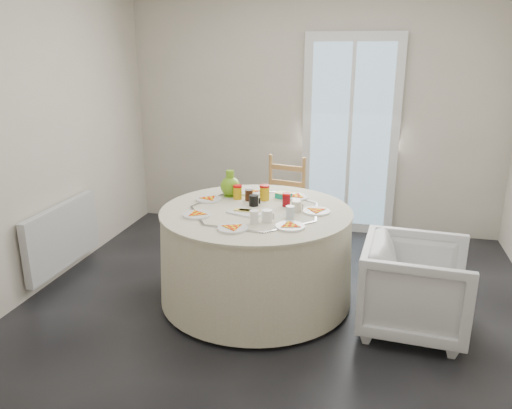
% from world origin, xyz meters
% --- Properties ---
extents(floor, '(4.00, 4.00, 0.00)m').
position_xyz_m(floor, '(0.00, 0.00, 0.00)').
color(floor, black).
rests_on(floor, ground).
extents(wall_back, '(4.00, 0.02, 2.60)m').
position_xyz_m(wall_back, '(0.00, 2.00, 1.30)').
color(wall_back, '#BCB5A3').
rests_on(wall_back, floor).
extents(wall_left, '(0.02, 4.00, 2.60)m').
position_xyz_m(wall_left, '(-2.00, 0.00, 1.30)').
color(wall_left, '#BCB5A3').
rests_on(wall_left, floor).
extents(glass_door, '(1.00, 0.08, 2.10)m').
position_xyz_m(glass_door, '(0.40, 1.95, 1.05)').
color(glass_door, silver).
rests_on(glass_door, floor).
extents(radiator, '(0.07, 1.00, 0.55)m').
position_xyz_m(radiator, '(-1.94, 0.20, 0.38)').
color(radiator, silver).
rests_on(radiator, floor).
extents(table, '(1.51, 1.51, 0.77)m').
position_xyz_m(table, '(-0.20, 0.17, 0.38)').
color(table, beige).
rests_on(table, floor).
extents(wooden_chair, '(0.49, 0.47, 0.93)m').
position_xyz_m(wooden_chair, '(-0.21, 1.25, 0.47)').
color(wooden_chair, '#BB7456').
rests_on(wooden_chair, floor).
extents(armchair, '(0.72, 0.76, 0.74)m').
position_xyz_m(armchair, '(1.00, -0.02, 0.39)').
color(armchair, silver).
rests_on(armchair, floor).
extents(place_settings, '(1.49, 1.49, 0.02)m').
position_xyz_m(place_settings, '(-0.20, 0.17, 0.77)').
color(place_settings, white).
rests_on(place_settings, table).
extents(jar_cluster, '(0.53, 0.37, 0.14)m').
position_xyz_m(jar_cluster, '(-0.21, 0.36, 0.82)').
color(jar_cluster, olive).
rests_on(jar_cluster, table).
extents(butter_tub, '(0.15, 0.13, 0.05)m').
position_xyz_m(butter_tub, '(-0.05, 0.52, 0.79)').
color(butter_tub, '#099588').
rests_on(butter_tub, table).
extents(green_pitcher, '(0.18, 0.18, 0.21)m').
position_xyz_m(green_pitcher, '(-0.50, 0.49, 0.87)').
color(green_pitcher, '#619B18').
rests_on(green_pitcher, table).
extents(cheese_platter, '(0.30, 0.25, 0.03)m').
position_xyz_m(cheese_platter, '(-0.25, 0.07, 0.77)').
color(cheese_platter, white).
rests_on(cheese_platter, table).
extents(mugs_glasses, '(0.57, 0.57, 0.10)m').
position_xyz_m(mugs_glasses, '(-0.06, 0.15, 0.81)').
color(mugs_glasses, '#9B9B9B').
rests_on(mugs_glasses, table).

